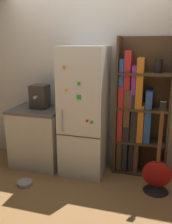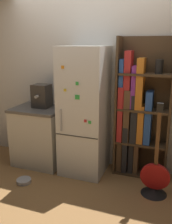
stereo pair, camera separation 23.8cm
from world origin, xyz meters
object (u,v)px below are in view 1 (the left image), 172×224
guitar (156,179)px  bookshelf (136,113)px  refrigerator (84,112)px  espresso_machine (40,97)px  pet_bowl (25,183)px

guitar → bookshelf: bearing=125.8°
refrigerator → espresso_machine: size_ratio=5.20×
espresso_machine → guitar: 1.98m
bookshelf → guitar: (0.33, -0.46, -0.71)m
guitar → pet_bowl: 1.72m
espresso_machine → pet_bowl: bearing=-85.3°
refrigerator → bookshelf: (0.70, 0.18, -0.01)m
refrigerator → guitar: bearing=-15.2°
refrigerator → pet_bowl: 1.25m
espresso_machine → guitar: size_ratio=0.29×
refrigerator → pet_bowl: bearing=-136.2°
bookshelf → refrigerator: bearing=-165.4°
bookshelf → espresso_machine: bearing=-174.7°
espresso_machine → pet_bowl: espresso_machine is taller
refrigerator → pet_bowl: size_ratio=9.05×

